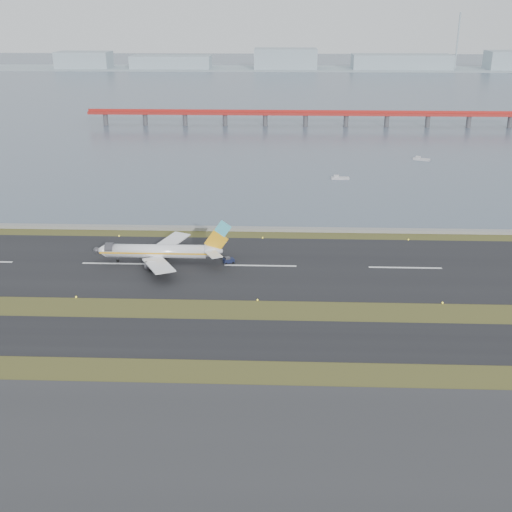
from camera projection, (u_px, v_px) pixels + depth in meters
name	position (u px, v px, depth m)	size (l,w,h in m)	color
ground	(256.00, 315.00, 150.24)	(1000.00, 1000.00, 0.00)	#344117
apron_strip	(243.00, 474.00, 99.06)	(1000.00, 50.00, 0.10)	#2D2D30
taxiway_strip	(254.00, 339.00, 139.06)	(1000.00, 18.00, 0.10)	black
runway_strip	(260.00, 266.00, 178.12)	(1000.00, 45.00, 0.10)	black
seawall	(263.00, 229.00, 205.86)	(1000.00, 2.50, 1.00)	gray
bay_water	(275.00, 85.00, 578.09)	(1400.00, 800.00, 1.30)	#4B586B
red_pier	(306.00, 114.00, 379.40)	(260.00, 5.00, 10.20)	#A7211C
far_shoreline	(289.00, 63.00, 724.22)	(1400.00, 80.00, 60.50)	#96A8B1
airliner	(161.00, 251.00, 179.08)	(38.52, 32.89, 12.80)	white
pushback_tug	(228.00, 260.00, 179.62)	(3.42, 2.74, 1.92)	#121833
workboat_near	(340.00, 178.00, 266.36)	(7.41, 2.38, 1.79)	#B7B6BB
workboat_far	(421.00, 159.00, 298.78)	(7.99, 5.24, 1.86)	#B7B6BB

